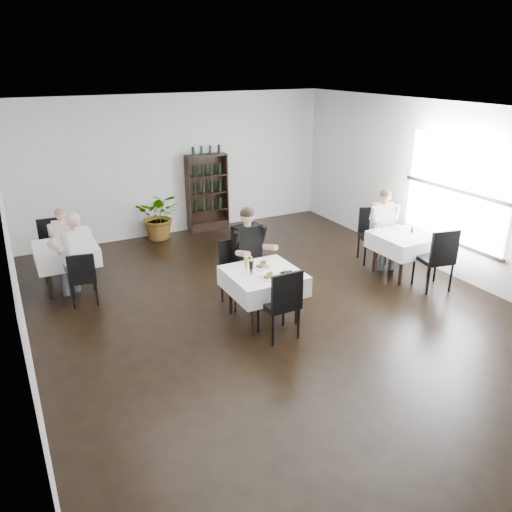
{
  "coord_description": "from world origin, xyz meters",
  "views": [
    {
      "loc": [
        -3.48,
        -5.86,
        3.65
      ],
      "look_at": [
        -0.32,
        0.2,
        0.95
      ],
      "focal_mm": 35.0,
      "sensor_mm": 36.0,
      "label": 1
    }
  ],
  "objects_px": {
    "potted_tree": "(160,216)",
    "main_table": "(263,281)",
    "wine_shelf": "(207,193)",
    "diner_main": "(250,249)"
  },
  "relations": [
    {
      "from": "potted_tree",
      "to": "diner_main",
      "type": "xyz_separation_m",
      "value": [
        0.36,
        -3.59,
        0.39
      ]
    },
    {
      "from": "potted_tree",
      "to": "diner_main",
      "type": "relative_size",
      "value": 0.67
    },
    {
      "from": "main_table",
      "to": "wine_shelf",
      "type": "bearing_deg",
      "value": 78.22
    },
    {
      "from": "potted_tree",
      "to": "main_table",
      "type": "bearing_deg",
      "value": -86.39
    },
    {
      "from": "main_table",
      "to": "diner_main",
      "type": "relative_size",
      "value": 0.66
    },
    {
      "from": "diner_main",
      "to": "potted_tree",
      "type": "bearing_deg",
      "value": 95.67
    },
    {
      "from": "wine_shelf",
      "to": "potted_tree",
      "type": "relative_size",
      "value": 1.68
    },
    {
      "from": "potted_tree",
      "to": "diner_main",
      "type": "height_order",
      "value": "diner_main"
    },
    {
      "from": "main_table",
      "to": "potted_tree",
      "type": "relative_size",
      "value": 0.99
    },
    {
      "from": "main_table",
      "to": "potted_tree",
      "type": "height_order",
      "value": "potted_tree"
    }
  ]
}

